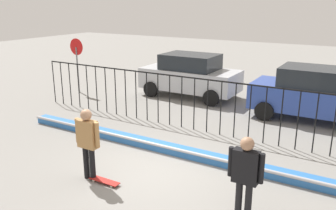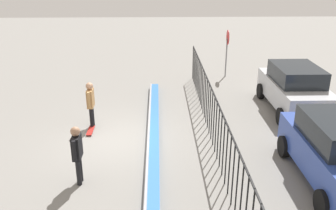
% 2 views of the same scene
% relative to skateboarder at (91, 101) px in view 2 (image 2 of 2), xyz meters
% --- Properties ---
extents(ground_plane, '(60.00, 60.00, 0.00)m').
position_rel_skateboarder_xyz_m(ground_plane, '(1.11, 1.12, -1.05)').
color(ground_plane, gray).
extents(bowl_coping_ledge, '(11.00, 0.40, 0.27)m').
position_rel_skateboarder_xyz_m(bowl_coping_ledge, '(1.11, 2.30, -0.93)').
color(bowl_coping_ledge, '#2D6BB7').
rests_on(bowl_coping_ledge, ground).
extents(perimeter_fence, '(14.04, 0.04, 1.77)m').
position_rel_skateboarder_xyz_m(perimeter_fence, '(1.11, 4.32, 0.04)').
color(perimeter_fence, black).
rests_on(perimeter_fence, ground).
extents(skateboarder, '(0.71, 0.27, 1.75)m').
position_rel_skateboarder_xyz_m(skateboarder, '(0.00, 0.00, 0.00)').
color(skateboarder, black).
rests_on(skateboarder, ground).
extents(skateboard, '(0.80, 0.20, 0.07)m').
position_rel_skateboarder_xyz_m(skateboard, '(0.45, -0.00, -0.99)').
color(skateboard, '#A51E19').
rests_on(skateboard, ground).
extents(camera_operator, '(0.70, 0.26, 1.73)m').
position_rel_skateboarder_xyz_m(camera_operator, '(3.73, 0.26, -0.01)').
color(camera_operator, black).
rests_on(camera_operator, ground).
extents(parked_car_silver, '(4.30, 2.12, 1.90)m').
position_rel_skateboarder_xyz_m(parked_car_silver, '(-1.44, 8.09, -0.08)').
color(parked_car_silver, '#B7BABF').
rests_on(parked_car_silver, ground).
extents(stop_sign, '(0.76, 0.07, 2.50)m').
position_rel_skateboarder_xyz_m(stop_sign, '(-6.29, 6.14, 0.57)').
color(stop_sign, slate).
rests_on(stop_sign, ground).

